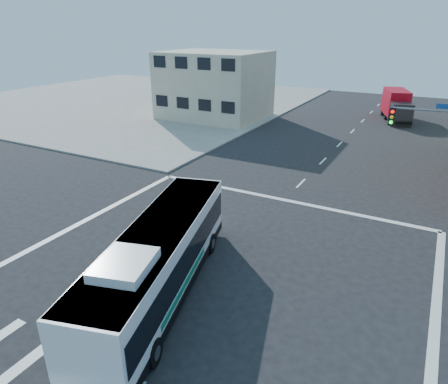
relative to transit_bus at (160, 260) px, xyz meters
The scene contains 5 objects.
ground 3.37m from the transit_bus, 66.48° to the left, with size 120.00×120.00×0.00m, color black.
sidewalk_nw 50.66m from the transit_bus, 131.95° to the left, with size 50.00×50.00×0.15m, color gray.
building_west 36.36m from the transit_bus, 115.92° to the left, with size 12.06×10.06×8.00m.
transit_bus is the anchor object (origin of this frame).
box_truck 42.16m from the transit_bus, 83.83° to the left, with size 4.53×8.23×3.56m.
Camera 1 is at (8.11, -14.07, 10.88)m, focal length 32.00 mm.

